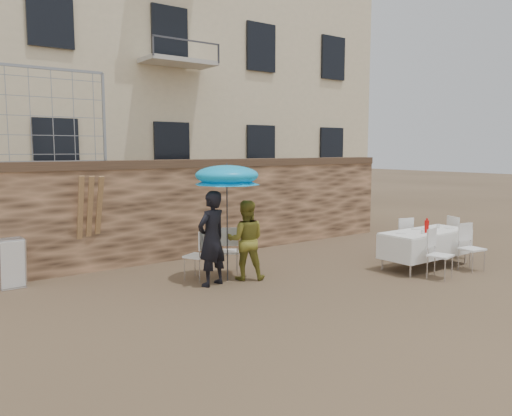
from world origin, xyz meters
TOP-DOWN VIEW (x-y plane):
  - ground at (0.00, 0.00)m, footprint 80.00×80.00m
  - stone_wall at (0.00, 5.00)m, footprint 13.00×0.50m
  - chain_link_fence at (-3.00, 5.00)m, footprint 3.20×0.06m
  - man_suit at (-0.37, 2.50)m, footprint 0.72×0.57m
  - woman_dress at (0.38, 2.50)m, footprint 0.93×0.89m
  - umbrella at (0.03, 2.60)m, footprint 1.23×1.23m
  - couple_chair_left at (-0.37, 3.05)m, footprint 0.65×0.65m
  - couple_chair_right at (0.33, 3.05)m, footprint 0.66×0.66m
  - banquet_table at (4.00, 1.08)m, footprint 2.10×0.85m
  - soda_bottle at (3.80, 0.93)m, footprint 0.09×0.09m
  - table_chair_front_left at (3.40, 0.33)m, footprint 0.57×0.57m
  - table_chair_front_right at (4.50, 0.33)m, footprint 0.54×0.54m
  - table_chair_back at (4.20, 1.88)m, footprint 0.58×0.58m
  - table_chair_side at (5.40, 1.18)m, footprint 0.61×0.61m
  - chair_stack_right at (-3.36, 4.62)m, footprint 0.46×0.47m
  - wood_planks at (-1.76, 4.69)m, footprint 0.70×0.20m

SIDE VIEW (x-z plane):
  - ground at x=0.00m, z-range 0.00..0.00m
  - chair_stack_right at x=-3.36m, z-range 0.00..0.92m
  - couple_chair_left at x=-0.37m, z-range 0.00..0.96m
  - couple_chair_right at x=0.33m, z-range 0.00..0.96m
  - table_chair_front_left at x=3.40m, z-range 0.00..0.96m
  - table_chair_front_right at x=4.50m, z-range 0.00..0.96m
  - table_chair_back at x=4.20m, z-range 0.00..0.96m
  - table_chair_side at x=5.40m, z-range 0.00..0.96m
  - banquet_table at x=4.00m, z-range 0.34..1.12m
  - woman_dress at x=0.38m, z-range 0.00..1.52m
  - man_suit at x=-0.37m, z-range 0.00..1.74m
  - soda_bottle at x=3.80m, z-range 0.77..1.04m
  - wood_planks at x=-1.76m, z-range 0.00..2.00m
  - stone_wall at x=0.00m, z-range 0.00..2.20m
  - umbrella at x=0.03m, z-range 0.91..2.96m
  - chain_link_fence at x=-3.00m, z-range 2.20..4.00m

